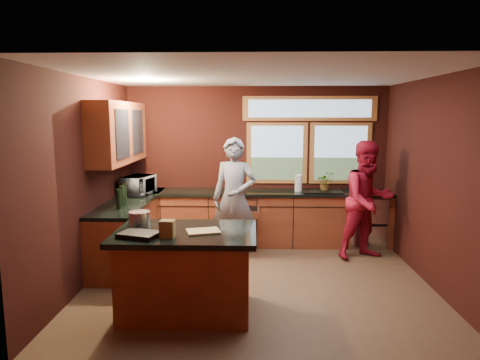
{
  "coord_description": "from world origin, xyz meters",
  "views": [
    {
      "loc": [
        -0.07,
        -5.47,
        2.21
      ],
      "look_at": [
        -0.25,
        0.4,
        1.32
      ],
      "focal_mm": 32.0,
      "sensor_mm": 36.0,
      "label": 1
    }
  ],
  "objects_px": {
    "person_red": "(368,200)",
    "person_grey": "(234,199)",
    "cutting_board": "(203,231)",
    "island": "(186,271)",
    "stock_pot": "(140,219)"
  },
  "relations": [
    {
      "from": "cutting_board",
      "to": "stock_pot",
      "type": "distance_m",
      "value": 0.78
    },
    {
      "from": "person_red",
      "to": "cutting_board",
      "type": "xyz_separation_m",
      "value": [
        -2.31,
        -1.98,
        0.04
      ]
    },
    {
      "from": "cutting_board",
      "to": "island",
      "type": "bearing_deg",
      "value": 165.96
    },
    {
      "from": "island",
      "to": "person_grey",
      "type": "distance_m",
      "value": 2.0
    },
    {
      "from": "island",
      "to": "stock_pot",
      "type": "height_order",
      "value": "stock_pot"
    },
    {
      "from": "person_red",
      "to": "cutting_board",
      "type": "height_order",
      "value": "person_red"
    },
    {
      "from": "person_red",
      "to": "cutting_board",
      "type": "relative_size",
      "value": 5.22
    },
    {
      "from": "person_grey",
      "to": "person_red",
      "type": "height_order",
      "value": "person_grey"
    },
    {
      "from": "person_red",
      "to": "stock_pot",
      "type": "distance_m",
      "value": 3.54
    },
    {
      "from": "island",
      "to": "person_red",
      "type": "xyz_separation_m",
      "value": [
        2.51,
        1.93,
        0.44
      ]
    },
    {
      "from": "island",
      "to": "cutting_board",
      "type": "height_order",
      "value": "cutting_board"
    },
    {
      "from": "person_grey",
      "to": "stock_pot",
      "type": "xyz_separation_m",
      "value": [
        -1.01,
        -1.74,
        0.1
      ]
    },
    {
      "from": "person_red",
      "to": "person_grey",
      "type": "bearing_deg",
      "value": 159.82
    },
    {
      "from": "person_grey",
      "to": "person_red",
      "type": "bearing_deg",
      "value": 15.28
    },
    {
      "from": "island",
      "to": "stock_pot",
      "type": "relative_size",
      "value": 6.46
    }
  ]
}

